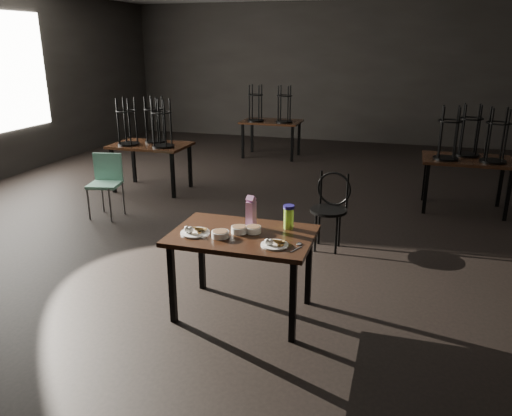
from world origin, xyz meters
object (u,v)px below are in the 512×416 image
(school_chair, at_px, (106,179))
(main_table, at_px, (242,242))
(juice_carton, at_px, (251,212))
(water_bottle, at_px, (289,217))
(bentwood_chair, at_px, (330,204))

(school_chair, bearing_deg, main_table, -48.92)
(school_chair, bearing_deg, juice_carton, -46.09)
(water_bottle, height_order, school_chair, water_bottle)
(main_table, bearing_deg, school_chair, 143.13)
(main_table, height_order, bentwood_chair, bentwood_chair)
(main_table, distance_m, bentwood_chair, 1.79)
(juice_carton, relative_size, water_bottle, 1.36)
(water_bottle, xyz_separation_m, school_chair, (-2.95, 1.72, -0.34))
(bentwood_chair, bearing_deg, juice_carton, -98.68)
(main_table, distance_m, water_bottle, 0.46)
(water_bottle, distance_m, bentwood_chair, 1.52)
(water_bottle, bearing_deg, school_chair, 149.79)
(juice_carton, distance_m, water_bottle, 0.33)
(juice_carton, height_order, water_bottle, juice_carton)
(main_table, height_order, school_chair, school_chair)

